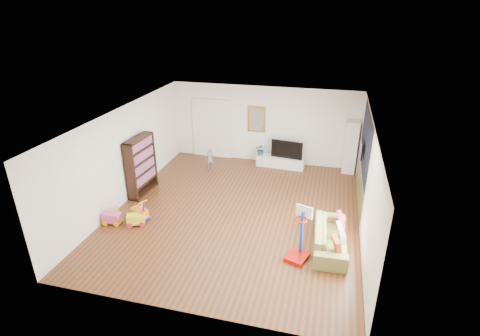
% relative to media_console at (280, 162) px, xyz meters
% --- Properties ---
extents(floor, '(6.50, 7.50, 0.00)m').
position_rel_media_console_xyz_m(floor, '(-0.70, -3.34, -0.19)').
color(floor, brown).
rests_on(floor, ground).
extents(ceiling, '(6.50, 7.50, 0.00)m').
position_rel_media_console_xyz_m(ceiling, '(-0.70, -3.34, 2.51)').
color(ceiling, white).
rests_on(ceiling, ground).
extents(wall_back, '(6.50, 0.00, 2.70)m').
position_rel_media_console_xyz_m(wall_back, '(-0.70, 0.41, 1.16)').
color(wall_back, silver).
rests_on(wall_back, ground).
extents(wall_front, '(6.50, 0.00, 2.70)m').
position_rel_media_console_xyz_m(wall_front, '(-0.70, -7.09, 1.16)').
color(wall_front, white).
rests_on(wall_front, ground).
extents(wall_left, '(0.00, 7.50, 2.70)m').
position_rel_media_console_xyz_m(wall_left, '(-3.95, -3.34, 1.16)').
color(wall_left, white).
rests_on(wall_left, ground).
extents(wall_right, '(0.00, 7.50, 2.70)m').
position_rel_media_console_xyz_m(wall_right, '(2.55, -3.34, 1.16)').
color(wall_right, silver).
rests_on(wall_right, ground).
extents(navy_accent, '(0.01, 3.20, 1.70)m').
position_rel_media_console_xyz_m(navy_accent, '(2.54, -1.94, 1.66)').
color(navy_accent, black).
rests_on(navy_accent, wall_right).
extents(olive_wainscot, '(0.01, 3.20, 1.00)m').
position_rel_media_console_xyz_m(olive_wainscot, '(2.54, -1.94, 0.31)').
color(olive_wainscot, brown).
rests_on(olive_wainscot, wall_right).
extents(doorway, '(1.45, 0.06, 2.10)m').
position_rel_media_console_xyz_m(doorway, '(-2.60, 0.37, 0.86)').
color(doorway, white).
rests_on(doorway, ground).
extents(painting_back, '(0.62, 0.06, 0.92)m').
position_rel_media_console_xyz_m(painting_back, '(-0.95, 0.37, 1.36)').
color(painting_back, gold).
rests_on(painting_back, wall_back).
extents(artwork_right, '(0.04, 0.56, 0.46)m').
position_rel_media_console_xyz_m(artwork_right, '(2.47, -1.74, 1.36)').
color(artwork_right, '#7F3F8C').
rests_on(artwork_right, wall_right).
extents(media_console, '(1.67, 0.50, 0.39)m').
position_rel_media_console_xyz_m(media_console, '(0.00, 0.00, 0.00)').
color(media_console, silver).
rests_on(media_console, ground).
extents(tall_cabinet, '(0.43, 0.43, 1.78)m').
position_rel_media_console_xyz_m(tall_cabinet, '(2.29, 0.14, 0.70)').
color(tall_cabinet, white).
rests_on(tall_cabinet, ground).
extents(bookshelf, '(0.38, 1.22, 1.75)m').
position_rel_media_console_xyz_m(bookshelf, '(-3.71, -2.92, 0.68)').
color(bookshelf, black).
rests_on(bookshelf, ground).
extents(sofa, '(0.82, 1.93, 0.55)m').
position_rel_media_console_xyz_m(sofa, '(1.84, -4.34, 0.08)').
color(sofa, olive).
rests_on(sofa, ground).
extents(basketball_hoop, '(0.58, 0.64, 1.28)m').
position_rel_media_console_xyz_m(basketball_hoop, '(1.15, -4.98, 0.45)').
color(basketball_hoop, '#B00B03').
rests_on(basketball_hoop, ground).
extents(ride_on_yellow, '(0.50, 0.42, 0.58)m').
position_rel_media_console_xyz_m(ride_on_yellow, '(-3.04, -4.62, 0.10)').
color(ride_on_yellow, yellow).
rests_on(ride_on_yellow, ground).
extents(ride_on_orange, '(0.53, 0.44, 0.61)m').
position_rel_media_console_xyz_m(ride_on_orange, '(-3.07, -4.36, 0.11)').
color(ride_on_orange, orange).
rests_on(ride_on_orange, ground).
extents(ride_on_pink, '(0.46, 0.31, 0.59)m').
position_rel_media_console_xyz_m(ride_on_pink, '(-3.67, -4.71, 0.10)').
color(ride_on_pink, '#E24C9F').
rests_on(ride_on_pink, ground).
extents(child, '(0.34, 0.31, 0.79)m').
position_rel_media_console_xyz_m(child, '(-2.31, -0.81, 0.20)').
color(child, slate).
rests_on(child, ground).
extents(tv, '(1.09, 0.28, 0.62)m').
position_rel_media_console_xyz_m(tv, '(0.22, 0.02, 0.50)').
color(tv, black).
rests_on(tv, media_console).
extents(vase_plant, '(0.37, 0.33, 0.40)m').
position_rel_media_console_xyz_m(vase_plant, '(-0.70, -0.01, 0.39)').
color(vase_plant, navy).
rests_on(vase_plant, media_console).
extents(pillow_left, '(0.20, 0.40, 0.39)m').
position_rel_media_console_xyz_m(pillow_left, '(1.99, -4.89, 0.25)').
color(pillow_left, '#AF4619').
rests_on(pillow_left, sofa).
extents(pillow_center, '(0.18, 0.41, 0.39)m').
position_rel_media_console_xyz_m(pillow_center, '(2.06, -4.33, 0.25)').
color(pillow_center, white).
rests_on(pillow_center, sofa).
extents(pillow_right, '(0.15, 0.40, 0.39)m').
position_rel_media_console_xyz_m(pillow_right, '(2.05, -3.83, 0.25)').
color(pillow_right, '#C51C48').
rests_on(pillow_right, sofa).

